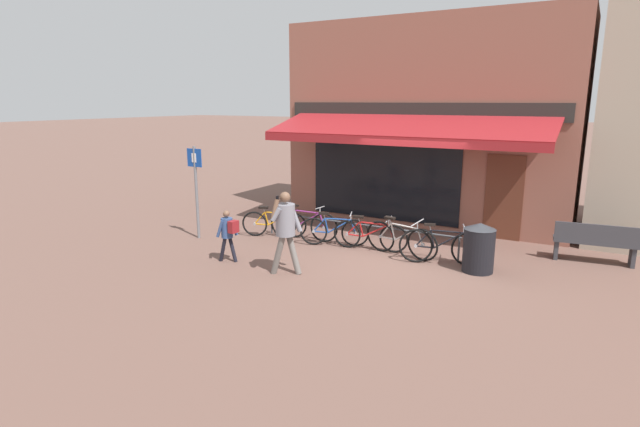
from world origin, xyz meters
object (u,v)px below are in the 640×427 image
(bicycle_purple, at_px, (303,224))
(park_bench, at_px, (595,242))
(bicycle_blue, at_px, (334,231))
(bicycle_orange, at_px, (274,223))
(bicycle_black, at_px, (442,246))
(bicycle_silver, at_px, (401,239))
(bicycle_red, at_px, (370,235))
(pedestrian_adult, at_px, (285,224))
(parking_sign, at_px, (196,182))
(litter_bin, at_px, (479,247))
(pedestrian_child, at_px, (228,230))

(bicycle_purple, xyz_separation_m, park_bench, (6.31, 1.48, 0.08))
(bicycle_blue, bearing_deg, bicycle_orange, 160.91)
(bicycle_black, bearing_deg, bicycle_silver, 159.47)
(bicycle_blue, bearing_deg, bicycle_silver, -22.32)
(bicycle_purple, xyz_separation_m, bicycle_black, (3.52, -0.18, -0.00))
(bicycle_blue, relative_size, bicycle_red, 0.89)
(pedestrian_adult, height_order, park_bench, pedestrian_adult)
(bicycle_purple, distance_m, parking_sign, 2.83)
(bicycle_purple, distance_m, bicycle_red, 1.81)
(litter_bin, bearing_deg, pedestrian_adult, -148.37)
(bicycle_silver, distance_m, parking_sign, 5.16)
(bicycle_silver, distance_m, bicycle_black, 0.93)
(bicycle_purple, xyz_separation_m, bicycle_blue, (0.92, -0.10, -0.03))
(bicycle_black, distance_m, litter_bin, 0.80)
(bicycle_silver, xyz_separation_m, bicycle_black, (0.93, -0.06, -0.01))
(bicycle_blue, bearing_deg, parking_sign, 176.59)
(bicycle_orange, xyz_separation_m, bicycle_blue, (1.68, 0.08, 0.01))
(bicycle_black, xyz_separation_m, litter_bin, (0.78, -0.12, 0.12))
(bicycle_blue, relative_size, bicycle_black, 0.89)
(bicycle_red, xyz_separation_m, bicycle_silver, (0.78, -0.09, 0.03))
(bicycle_red, height_order, pedestrian_child, pedestrian_child)
(bicycle_orange, bearing_deg, bicycle_red, -18.10)
(bicycle_silver, height_order, pedestrian_adult, pedestrian_adult)
(pedestrian_adult, bearing_deg, parking_sign, -18.76)
(pedestrian_child, height_order, parking_sign, parking_sign)
(pedestrian_adult, bearing_deg, bicycle_black, -139.74)
(bicycle_black, bearing_deg, bicycle_purple, 160.16)
(bicycle_purple, distance_m, pedestrian_adult, 2.61)
(bicycle_black, relative_size, pedestrian_adult, 1.05)
(bicycle_red, bearing_deg, bicycle_black, -13.17)
(bicycle_purple, bearing_deg, pedestrian_adult, -72.73)
(bicycle_red, bearing_deg, pedestrian_child, -143.47)
(bicycle_purple, xyz_separation_m, bicycle_silver, (2.59, -0.12, 0.00))
(bicycle_purple, xyz_separation_m, pedestrian_adult, (1.01, -2.32, 0.63))
(parking_sign, bearing_deg, bicycle_silver, 12.19)
(bicycle_red, bearing_deg, bicycle_blue, 176.18)
(bicycle_purple, bearing_deg, bicycle_red, -7.36)
(bicycle_purple, height_order, bicycle_silver, bicycle_silver)
(pedestrian_adult, xyz_separation_m, park_bench, (5.30, 3.80, -0.55))
(pedestrian_child, relative_size, park_bench, 0.69)
(bicycle_black, distance_m, pedestrian_adult, 3.36)
(bicycle_red, xyz_separation_m, pedestrian_child, (-2.27, -2.26, 0.34))
(bicycle_blue, relative_size, bicycle_silver, 0.87)
(bicycle_orange, xyz_separation_m, parking_sign, (-1.60, -1.01, 1.06))
(bicycle_blue, distance_m, pedestrian_child, 2.61)
(bicycle_silver, height_order, litter_bin, litter_bin)
(bicycle_red, relative_size, parking_sign, 0.77)
(bicycle_silver, bearing_deg, park_bench, 33.59)
(pedestrian_child, bearing_deg, bicycle_purple, -97.00)
(pedestrian_adult, distance_m, litter_bin, 3.89)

